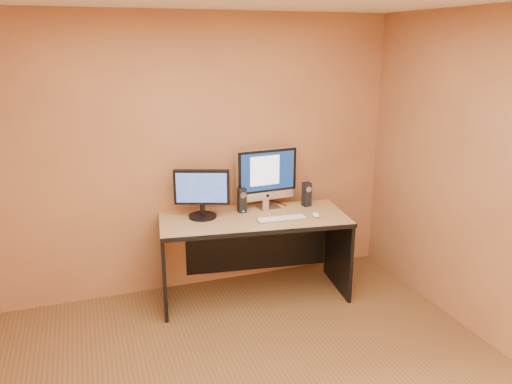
# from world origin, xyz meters

# --- Properties ---
(walls) EXTENTS (4.00, 4.00, 2.60)m
(walls) POSITION_xyz_m (0.00, 0.00, 1.30)
(walls) COLOR #A86F44
(walls) RESTS_ON ground
(desk) EXTENTS (1.79, 0.97, 0.79)m
(desk) POSITION_xyz_m (0.48, 1.57, 0.39)
(desk) COLOR tan
(desk) RESTS_ON ground
(imac) EXTENTS (0.62, 0.26, 0.59)m
(imac) POSITION_xyz_m (0.69, 1.78, 1.08)
(imac) COLOR silver
(imac) RESTS_ON desk
(second_monitor) EXTENTS (0.57, 0.41, 0.45)m
(second_monitor) POSITION_xyz_m (0.03, 1.72, 1.01)
(second_monitor) COLOR black
(second_monitor) RESTS_ON desk
(speaker_left) EXTENTS (0.07, 0.08, 0.23)m
(speaker_left) POSITION_xyz_m (0.42, 1.74, 0.91)
(speaker_left) COLOR black
(speaker_left) RESTS_ON desk
(speaker_right) EXTENTS (0.08, 0.08, 0.23)m
(speaker_right) POSITION_xyz_m (1.07, 1.72, 0.91)
(speaker_right) COLOR black
(speaker_right) RESTS_ON desk
(keyboard) EXTENTS (0.47, 0.15, 0.02)m
(keyboard) POSITION_xyz_m (0.69, 1.43, 0.80)
(keyboard) COLOR #B4B4B8
(keyboard) RESTS_ON desk
(mouse) EXTENTS (0.08, 0.12, 0.04)m
(mouse) POSITION_xyz_m (1.02, 1.40, 0.81)
(mouse) COLOR white
(mouse) RESTS_ON desk
(cable_a) EXTENTS (0.09, 0.22, 0.01)m
(cable_a) POSITION_xyz_m (0.84, 1.88, 0.79)
(cable_a) COLOR black
(cable_a) RESTS_ON desk
(cable_b) EXTENTS (0.10, 0.17, 0.01)m
(cable_b) POSITION_xyz_m (0.70, 1.89, 0.79)
(cable_b) COLOR black
(cable_b) RESTS_ON desk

